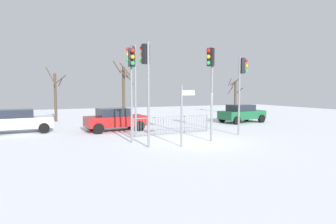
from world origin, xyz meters
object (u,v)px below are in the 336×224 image
at_px(traffic_light_mid_right, 133,70).
at_px(bare_tree_right, 235,96).
at_px(traffic_light_rear_left, 146,71).
at_px(direction_sign_post, 183,112).
at_px(car_green_trailing, 242,113).
at_px(car_red_near, 115,119).
at_px(bare_tree_centre, 124,90).
at_px(traffic_light_foreground_right, 132,73).
at_px(traffic_light_rear_right, 211,72).
at_px(bare_tree_left, 56,95).
at_px(car_white_mid, 18,121).
at_px(traffic_light_mid_left, 242,78).

distance_m(traffic_light_mid_right, bare_tree_right, 19.09).
height_order(traffic_light_rear_left, direction_sign_post, traffic_light_rear_left).
distance_m(traffic_light_mid_right, car_green_trailing, 11.24).
bearing_deg(car_red_near, bare_tree_right, 22.50).
bearing_deg(bare_tree_centre, traffic_light_foreground_right, -103.33).
bearing_deg(car_green_trailing, traffic_light_rear_right, -143.60).
distance_m(traffic_light_mid_right, bare_tree_centre, 10.87).
bearing_deg(direction_sign_post, car_green_trailing, 29.47).
xyz_separation_m(traffic_light_rear_left, direction_sign_post, (1.60, -0.56, -1.92)).
distance_m(bare_tree_left, bare_tree_right, 18.96).
bearing_deg(direction_sign_post, bare_tree_right, 37.61).
distance_m(direction_sign_post, bare_tree_right, 20.39).
bearing_deg(traffic_light_foreground_right, car_white_mid, -42.22).
height_order(car_red_near, bare_tree_centre, bare_tree_centre).
bearing_deg(bare_tree_centre, direction_sign_post, -94.09).
xyz_separation_m(traffic_light_foreground_right, bare_tree_centre, (2.93, 12.36, -0.85)).
relative_size(bare_tree_left, bare_tree_right, 1.11).
relative_size(traffic_light_rear_right, car_white_mid, 1.24).
relative_size(traffic_light_mid_left, traffic_light_rear_right, 0.95).
bearing_deg(bare_tree_left, car_red_near, -66.97).
relative_size(traffic_light_rear_right, direction_sign_post, 1.69).
bearing_deg(traffic_light_rear_right, car_white_mid, 21.52).
distance_m(traffic_light_foreground_right, car_white_mid, 8.63).
xyz_separation_m(traffic_light_rear_left, car_green_trailing, (10.55, 6.50, -2.77)).
relative_size(traffic_light_foreground_right, traffic_light_mid_left, 1.04).
bearing_deg(bare_tree_centre, traffic_light_mid_left, -73.26).
xyz_separation_m(car_green_trailing, bare_tree_centre, (-7.94, 7.07, 1.89)).
bearing_deg(bare_tree_left, car_white_mid, -111.91).
xyz_separation_m(car_white_mid, bare_tree_left, (2.47, 6.13, 1.44)).
bearing_deg(direction_sign_post, traffic_light_mid_right, 101.40).
relative_size(traffic_light_foreground_right, car_red_near, 1.21).
bearing_deg(traffic_light_rear_left, direction_sign_post, -45.17).
xyz_separation_m(car_red_near, bare_tree_left, (-3.21, 7.55, 1.44)).
bearing_deg(car_red_near, car_white_mid, 160.67).
bearing_deg(car_green_trailing, car_white_mid, 170.94).
bearing_deg(car_white_mid, direction_sign_post, -50.74).
height_order(traffic_light_rear_right, bare_tree_right, traffic_light_rear_right).
distance_m(traffic_light_rear_left, car_green_trailing, 12.69).
distance_m(traffic_light_rear_right, car_white_mid, 12.10).
relative_size(traffic_light_mid_left, bare_tree_left, 1.01).
bearing_deg(bare_tree_right, traffic_light_rear_right, -130.64).
relative_size(car_green_trailing, car_white_mid, 1.01).
distance_m(traffic_light_mid_left, bare_tree_left, 15.64).
xyz_separation_m(direction_sign_post, car_white_mid, (-7.36, 7.89, -0.85)).
bearing_deg(car_white_mid, car_red_near, -17.77).
bearing_deg(car_red_near, traffic_light_mid_right, -88.12).
bearing_deg(bare_tree_right, direction_sign_post, -133.59).
relative_size(traffic_light_rear_right, bare_tree_left, 1.06).
bearing_deg(traffic_light_mid_left, bare_tree_centre, -152.47).
bearing_deg(bare_tree_left, traffic_light_mid_left, -51.91).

